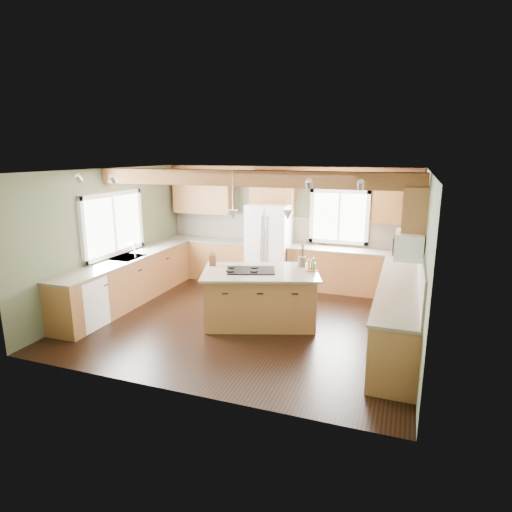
% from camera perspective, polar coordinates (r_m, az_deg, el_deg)
% --- Properties ---
extents(floor, '(5.60, 5.60, 0.00)m').
position_cam_1_polar(floor, '(7.67, -1.10, -8.44)').
color(floor, black).
rests_on(floor, ground).
extents(ceiling, '(5.60, 5.60, 0.00)m').
position_cam_1_polar(ceiling, '(7.11, -1.20, 11.37)').
color(ceiling, silver).
rests_on(ceiling, wall_back).
extents(wall_back, '(5.60, 0.00, 5.60)m').
position_cam_1_polar(wall_back, '(9.61, 4.19, 4.12)').
color(wall_back, '#4C553C').
rests_on(wall_back, ground).
extents(wall_left, '(0.00, 5.00, 5.00)m').
position_cam_1_polar(wall_left, '(8.66, -18.74, 2.39)').
color(wall_left, '#4C553C').
rests_on(wall_left, ground).
extents(wall_right, '(0.00, 5.00, 5.00)m').
position_cam_1_polar(wall_right, '(6.82, 21.39, -0.72)').
color(wall_right, '#4C553C').
rests_on(wall_right, ground).
extents(ceiling_beam, '(5.55, 0.26, 0.26)m').
position_cam_1_polar(ceiling_beam, '(7.11, -1.22, 10.32)').
color(ceiling_beam, '#5A2F19').
rests_on(ceiling_beam, ceiling).
extents(soffit_trim, '(5.55, 0.20, 0.10)m').
position_cam_1_polar(soffit_trim, '(9.39, 4.15, 11.51)').
color(soffit_trim, '#5A2F19').
rests_on(soffit_trim, ceiling).
extents(backsplash_back, '(5.58, 0.03, 0.58)m').
position_cam_1_polar(backsplash_back, '(9.61, 4.16, 3.58)').
color(backsplash_back, brown).
rests_on(backsplash_back, wall_back).
extents(backsplash_right, '(0.03, 3.70, 0.58)m').
position_cam_1_polar(backsplash_right, '(6.89, 21.20, -1.33)').
color(backsplash_right, brown).
rests_on(backsplash_right, wall_right).
extents(base_cab_back_left, '(2.02, 0.60, 0.88)m').
position_cam_1_polar(base_cab_back_left, '(10.14, -6.15, -0.39)').
color(base_cab_back_left, brown).
rests_on(base_cab_back_left, floor).
extents(counter_back_left, '(2.06, 0.64, 0.04)m').
position_cam_1_polar(counter_back_left, '(10.04, -6.21, 2.16)').
color(counter_back_left, brown).
rests_on(counter_back_left, base_cab_back_left).
extents(base_cab_back_right, '(2.62, 0.60, 0.88)m').
position_cam_1_polar(base_cab_back_right, '(9.23, 12.54, -2.05)').
color(base_cab_back_right, brown).
rests_on(base_cab_back_right, floor).
extents(counter_back_right, '(2.66, 0.64, 0.04)m').
position_cam_1_polar(counter_back_right, '(9.11, 12.68, 0.74)').
color(counter_back_right, brown).
rests_on(counter_back_right, base_cab_back_right).
extents(base_cab_left, '(0.60, 3.70, 0.88)m').
position_cam_1_polar(base_cab_left, '(8.72, -16.56, -3.21)').
color(base_cab_left, brown).
rests_on(base_cab_left, floor).
extents(counter_left, '(0.64, 3.74, 0.04)m').
position_cam_1_polar(counter_left, '(8.60, -16.76, -0.27)').
color(counter_left, brown).
rests_on(counter_left, base_cab_left).
extents(base_cab_right, '(0.60, 3.70, 0.88)m').
position_cam_1_polar(base_cab_right, '(7.12, 18.36, -7.15)').
color(base_cab_right, brown).
rests_on(base_cab_right, floor).
extents(counter_right, '(0.64, 3.74, 0.04)m').
position_cam_1_polar(counter_right, '(6.97, 18.64, -3.61)').
color(counter_right, brown).
rests_on(counter_right, base_cab_right).
extents(upper_cab_back_left, '(1.40, 0.35, 0.90)m').
position_cam_1_polar(upper_cab_back_left, '(10.08, -7.09, 8.23)').
color(upper_cab_back_left, brown).
rests_on(upper_cab_back_left, wall_back).
extents(upper_cab_over_fridge, '(0.96, 0.35, 0.70)m').
position_cam_1_polar(upper_cab_over_fridge, '(9.43, 2.21, 9.17)').
color(upper_cab_over_fridge, brown).
rests_on(upper_cab_over_fridge, wall_back).
extents(upper_cab_right, '(0.35, 2.20, 0.90)m').
position_cam_1_polar(upper_cab_right, '(7.59, 20.37, 5.74)').
color(upper_cab_right, brown).
rests_on(upper_cab_right, wall_right).
extents(upper_cab_back_corner, '(0.90, 0.35, 0.90)m').
position_cam_1_polar(upper_cab_back_corner, '(9.01, 18.28, 7.02)').
color(upper_cab_back_corner, brown).
rests_on(upper_cab_back_corner, wall_back).
extents(window_left, '(0.04, 1.60, 1.05)m').
position_cam_1_polar(window_left, '(8.65, -18.56, 4.07)').
color(window_left, white).
rests_on(window_left, wall_left).
extents(window_back, '(1.10, 0.04, 1.00)m').
position_cam_1_polar(window_back, '(9.32, 11.04, 5.16)').
color(window_back, white).
rests_on(window_back, wall_back).
extents(sink, '(0.50, 0.65, 0.03)m').
position_cam_1_polar(sink, '(8.60, -16.76, -0.24)').
color(sink, '#262628').
rests_on(sink, counter_left).
extents(faucet, '(0.02, 0.02, 0.28)m').
position_cam_1_polar(faucet, '(8.47, -15.85, 0.61)').
color(faucet, '#B2B2B7').
rests_on(faucet, sink).
extents(dishwasher, '(0.60, 0.60, 0.84)m').
position_cam_1_polar(dishwasher, '(7.77, -22.14, -5.81)').
color(dishwasher, white).
rests_on(dishwasher, floor).
extents(oven, '(0.60, 0.72, 0.84)m').
position_cam_1_polar(oven, '(5.92, 17.83, -11.54)').
color(oven, white).
rests_on(oven, floor).
extents(microwave, '(0.40, 0.70, 0.38)m').
position_cam_1_polar(microwave, '(6.72, 19.71, 1.40)').
color(microwave, white).
rests_on(microwave, wall_right).
extents(pendant_left, '(0.18, 0.18, 0.16)m').
position_cam_1_polar(pendant_left, '(7.10, -3.11, 5.51)').
color(pendant_left, '#B2B2B7').
rests_on(pendant_left, ceiling).
extents(pendant_right, '(0.18, 0.18, 0.16)m').
position_cam_1_polar(pendant_right, '(7.10, 4.27, 5.49)').
color(pendant_right, '#B2B2B7').
rests_on(pendant_right, ceiling).
extents(refrigerator, '(0.90, 0.74, 1.80)m').
position_cam_1_polar(refrigerator, '(9.41, 1.76, 1.48)').
color(refrigerator, white).
rests_on(refrigerator, floor).
extents(island, '(2.08, 1.65, 0.88)m').
position_cam_1_polar(island, '(7.43, 0.55, -5.56)').
color(island, brown).
rests_on(island, floor).
extents(island_top, '(2.24, 1.80, 0.04)m').
position_cam_1_polar(island_top, '(7.29, 0.56, -2.14)').
color(island_top, brown).
rests_on(island_top, island).
extents(cooktop, '(0.92, 0.76, 0.02)m').
position_cam_1_polar(cooktop, '(7.28, -0.63, -1.91)').
color(cooktop, black).
rests_on(cooktop, island_top).
extents(knife_block, '(0.14, 0.13, 0.20)m').
position_cam_1_polar(knife_block, '(7.63, -5.78, -0.55)').
color(knife_block, brown).
rests_on(knife_block, island_top).
extents(utensil_crock, '(0.17, 0.17, 0.18)m').
position_cam_1_polar(utensil_crock, '(7.57, 6.13, -0.76)').
color(utensil_crock, '#453B37').
rests_on(utensil_crock, island_top).
extents(bottle_tray, '(0.32, 0.32, 0.21)m').
position_cam_1_polar(bottle_tray, '(7.34, 7.38, -1.13)').
color(bottle_tray, '#59311A').
rests_on(bottle_tray, island_top).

